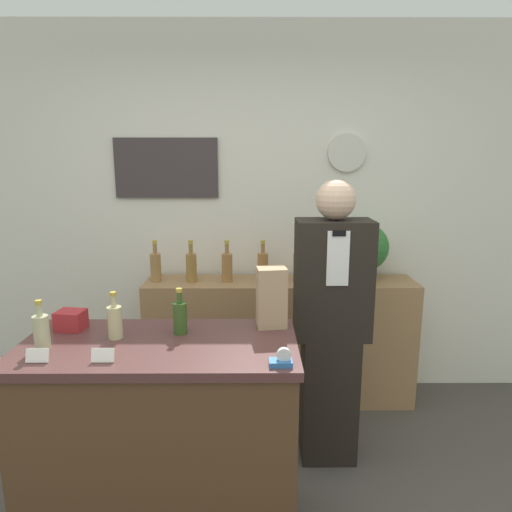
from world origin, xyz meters
name	(u,v)px	position (x,y,z in m)	size (l,w,h in m)	color
back_wall	(246,215)	(0.00, 2.00, 1.35)	(5.20, 0.09, 2.70)	silver
back_shelf	(280,341)	(0.24, 1.75, 0.46)	(1.92, 0.37, 0.91)	#9E754C
display_counter	(163,442)	(-0.36, 0.49, 0.49)	(1.21, 0.59, 0.98)	#4C331E
shopkeeper	(331,326)	(0.50, 1.08, 0.83)	(0.42, 0.26, 1.66)	black
potted_plant	(364,249)	(0.84, 1.79, 1.14)	(0.34, 0.34, 0.41)	#B27047
paper_bag	(272,298)	(0.14, 0.68, 1.12)	(0.15, 0.12, 0.29)	tan
tape_dispenser	(282,360)	(0.16, 0.26, 1.00)	(0.09, 0.06, 0.07)	#2D66A8
price_card_left	(37,355)	(-0.80, 0.30, 1.01)	(0.09, 0.02, 0.06)	white
price_card_right	(103,355)	(-0.54, 0.30, 1.01)	(0.09, 0.02, 0.06)	white
gift_box	(71,320)	(-0.81, 0.65, 1.03)	(0.14, 0.12, 0.09)	maroon
counter_bottle_0	(41,331)	(-0.84, 0.43, 1.06)	(0.06, 0.06, 0.21)	#AFAF84
counter_bottle_1	(115,321)	(-0.57, 0.54, 1.06)	(0.06, 0.06, 0.21)	tan
counter_bottle_2	(180,317)	(-0.28, 0.60, 1.06)	(0.06, 0.06, 0.21)	#324F1F
shelf_bottle_0	(156,266)	(-0.64, 1.74, 1.02)	(0.08, 0.08, 0.30)	olive
shelf_bottle_1	(191,266)	(-0.39, 1.73, 1.02)	(0.08, 0.08, 0.30)	olive
shelf_bottle_2	(227,266)	(-0.13, 1.74, 1.02)	(0.08, 0.08, 0.30)	#9C6C3B
shelf_bottle_3	(263,266)	(0.12, 1.75, 1.02)	(0.08, 0.08, 0.30)	#A56C3A
shelf_bottle_4	(298,266)	(0.37, 1.74, 1.02)	(0.08, 0.08, 0.30)	#A16834
shelf_bottle_5	(333,265)	(0.62, 1.77, 1.02)	(0.08, 0.08, 0.30)	#A47239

